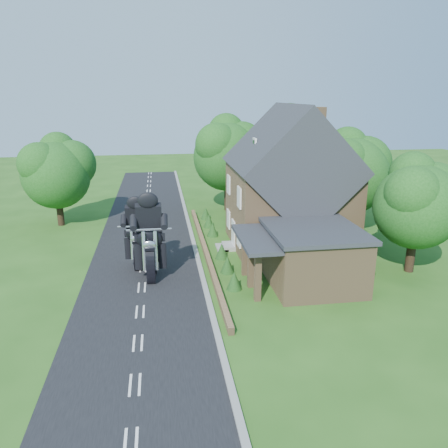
{
  "coord_description": "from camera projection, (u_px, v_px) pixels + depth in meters",
  "views": [
    {
      "loc": [
        1.26,
        -23.79,
        10.8
      ],
      "look_at": [
        5.29,
        2.88,
        2.8
      ],
      "focal_mm": 35.0,
      "sensor_mm": 36.0,
      "label": 1
    }
  ],
  "objects": [
    {
      "name": "shrub_a",
      "position": [
        234.0,
        280.0,
        25.09
      ],
      "size": [
        0.9,
        0.9,
        1.1
      ],
      "primitive_type": "cone",
      "color": "#163C13",
      "rests_on": "ground"
    },
    {
      "name": "house",
      "position": [
        289.0,
        188.0,
        31.39
      ],
      "size": [
        9.54,
        8.64,
        10.24
      ],
      "color": "olive",
      "rests_on": "ground"
    },
    {
      "name": "shrub_c",
      "position": [
        222.0,
        251.0,
        29.83
      ],
      "size": [
        0.9,
        0.9,
        1.1
      ],
      "primitive_type": "cone",
      "color": "#163C13",
      "rests_on": "ground"
    },
    {
      "name": "shrub_e",
      "position": [
        209.0,
        221.0,
        36.94
      ],
      "size": [
        0.9,
        0.9,
        1.1
      ],
      "primitive_type": "cone",
      "color": "#163C13",
      "rests_on": "ground"
    },
    {
      "name": "motorcycle_lead",
      "position": [
        151.0,
        267.0,
        26.42
      ],
      "size": [
        0.47,
        1.76,
        1.63
      ],
      "primitive_type": null,
      "rotation": [
        0.0,
        0.0,
        3.12
      ],
      "color": "black",
      "rests_on": "ground"
    },
    {
      "name": "tree_behind_house",
      "position": [
        296.0,
        145.0,
        41.0
      ],
      "size": [
        7.81,
        7.2,
        10.08
      ],
      "color": "black",
      "rests_on": "ground"
    },
    {
      "name": "tree_annex_side",
      "position": [
        422.0,
        199.0,
        26.65
      ],
      "size": [
        5.64,
        5.2,
        7.48
      ],
      "color": "black",
      "rests_on": "ground"
    },
    {
      "name": "shrub_f",
      "position": [
        206.0,
        213.0,
        39.31
      ],
      "size": [
        0.9,
        0.9,
        1.1
      ],
      "primitive_type": "cone",
      "color": "#163C13",
      "rests_on": "ground"
    },
    {
      "name": "ground",
      "position": [
        142.0,
        288.0,
        25.44
      ],
      "size": [
        120.0,
        120.0,
        0.0
      ],
      "primitive_type": "plane",
      "color": "#255217",
      "rests_on": "ground"
    },
    {
      "name": "tree_behind_left",
      "position": [
        232.0,
        151.0,
        41.21
      ],
      "size": [
        6.94,
        6.4,
        9.16
      ],
      "color": "black",
      "rests_on": "ground"
    },
    {
      "name": "tree_far_road",
      "position": [
        60.0,
        169.0,
        36.46
      ],
      "size": [
        6.08,
        5.6,
        7.84
      ],
      "color": "black",
      "rests_on": "ground"
    },
    {
      "name": "shrub_d",
      "position": [
        213.0,
        229.0,
        34.57
      ],
      "size": [
        0.9,
        0.9,
        1.1
      ],
      "primitive_type": "cone",
      "color": "#163C13",
      "rests_on": "ground"
    },
    {
      "name": "garden_wall",
      "position": [
        206.0,
        251.0,
        30.74
      ],
      "size": [
        0.3,
        22.0,
        0.4
      ],
      "primitive_type": "cube",
      "color": "olive",
      "rests_on": "ground"
    },
    {
      "name": "tree_house_right",
      "position": [
        355.0,
        169.0,
        34.52
      ],
      "size": [
        6.51,
        6.0,
        8.4
      ],
      "color": "black",
      "rests_on": "ground"
    },
    {
      "name": "kerb",
      "position": [
        204.0,
        283.0,
        25.94
      ],
      "size": [
        0.3,
        80.0,
        0.12
      ],
      "primitive_type": "cube",
      "color": "gray",
      "rests_on": "ground"
    },
    {
      "name": "annex",
      "position": [
        310.0,
        255.0,
        25.59
      ],
      "size": [
        7.05,
        5.94,
        3.44
      ],
      "color": "olive",
      "rests_on": "ground"
    },
    {
      "name": "road",
      "position": [
        142.0,
        288.0,
        25.44
      ],
      "size": [
        7.0,
        80.0,
        0.02
      ],
      "primitive_type": "cube",
      "color": "black",
      "rests_on": "ground"
    },
    {
      "name": "motorcycle_follow",
      "position": [
        139.0,
        257.0,
        28.29
      ],
      "size": [
        0.47,
        1.55,
        1.43
      ],
      "primitive_type": null,
      "rotation": [
        0.0,
        0.0,
        3.09
      ],
      "color": "black",
      "rests_on": "ground"
    },
    {
      "name": "shrub_b",
      "position": [
        227.0,
        264.0,
        27.46
      ],
      "size": [
        0.9,
        0.9,
        1.1
      ],
      "primitive_type": "cone",
      "color": "#163C13",
      "rests_on": "ground"
    }
  ]
}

